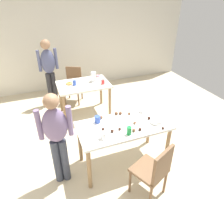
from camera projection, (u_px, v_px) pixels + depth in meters
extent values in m
plane|color=beige|center=(126.00, 154.00, 3.48)|extent=(6.40, 6.40, 0.00)
cube|color=beige|center=(79.00, 41.00, 5.48)|extent=(6.40, 0.10, 2.60)
cube|color=white|center=(124.00, 126.00, 2.98)|extent=(1.38, 0.68, 0.04)
cylinder|color=olive|center=(89.00, 169.00, 2.73)|extent=(0.06, 0.06, 0.71)
cylinder|color=olive|center=(167.00, 147.00, 3.13)|extent=(0.06, 0.06, 0.71)
cylinder|color=olive|center=(80.00, 144.00, 3.19)|extent=(0.06, 0.06, 0.71)
cylinder|color=olive|center=(149.00, 127.00, 3.59)|extent=(0.06, 0.06, 0.71)
cube|color=silver|center=(83.00, 85.00, 4.29)|extent=(1.10, 0.74, 0.04)
cylinder|color=olive|center=(65.00, 111.00, 4.06)|extent=(0.06, 0.06, 0.71)
cylinder|color=olive|center=(110.00, 102.00, 4.37)|extent=(0.06, 0.06, 0.71)
cylinder|color=olive|center=(60.00, 97.00, 4.57)|extent=(0.06, 0.06, 0.71)
cylinder|color=olive|center=(101.00, 91.00, 4.88)|extent=(0.06, 0.06, 0.71)
cube|color=brown|center=(149.00, 170.00, 2.63)|extent=(0.53, 0.53, 0.04)
cube|color=brown|center=(163.00, 165.00, 2.41)|extent=(0.36, 0.19, 0.42)
cylinder|color=brown|center=(130.00, 181.00, 2.74)|extent=(0.04, 0.04, 0.41)
cylinder|color=brown|center=(145.00, 168.00, 2.95)|extent=(0.04, 0.04, 0.41)
cylinder|color=brown|center=(150.00, 197.00, 2.52)|extent=(0.04, 0.04, 0.41)
cylinder|color=brown|center=(165.00, 182.00, 2.73)|extent=(0.04, 0.04, 0.41)
cube|color=brown|center=(73.00, 86.00, 4.93)|extent=(0.54, 0.54, 0.04)
cube|color=brown|center=(74.00, 75.00, 4.97)|extent=(0.36, 0.21, 0.42)
cylinder|color=brown|center=(78.00, 98.00, 4.87)|extent=(0.04, 0.04, 0.41)
cylinder|color=brown|center=(65.00, 97.00, 4.90)|extent=(0.04, 0.04, 0.41)
cylinder|color=brown|center=(82.00, 92.00, 5.17)|extent=(0.04, 0.04, 0.41)
cylinder|color=brown|center=(69.00, 91.00, 5.20)|extent=(0.04, 0.04, 0.41)
cylinder|color=#383D4C|center=(57.00, 161.00, 2.85)|extent=(0.11, 0.11, 0.73)
cylinder|color=#383D4C|center=(65.00, 160.00, 2.87)|extent=(0.11, 0.11, 0.73)
ellipsoid|color=slate|center=(55.00, 125.00, 2.56)|extent=(0.34, 0.24, 0.51)
sphere|color=#997051|center=(51.00, 101.00, 2.39)|extent=(0.20, 0.20, 0.20)
cylinder|color=slate|center=(39.00, 125.00, 2.50)|extent=(0.08, 0.08, 0.44)
cylinder|color=slate|center=(70.00, 121.00, 2.58)|extent=(0.08, 0.08, 0.44)
cylinder|color=#28282D|center=(54.00, 88.00, 4.90)|extent=(0.11, 0.11, 0.80)
cylinder|color=#28282D|center=(50.00, 89.00, 4.86)|extent=(0.11, 0.11, 0.80)
ellipsoid|color=#4C5175|center=(48.00, 62.00, 4.55)|extent=(0.34, 0.24, 0.57)
sphere|color=#997051|center=(45.00, 44.00, 4.37)|extent=(0.22, 0.22, 0.22)
cylinder|color=#4C5175|center=(56.00, 59.00, 4.61)|extent=(0.08, 0.08, 0.48)
cylinder|color=#4C5175|center=(39.00, 61.00, 4.45)|extent=(0.08, 0.08, 0.48)
cylinder|color=white|center=(157.00, 121.00, 3.00)|extent=(0.17, 0.17, 0.07)
cylinder|color=#198438|center=(129.00, 131.00, 2.75)|extent=(0.07, 0.07, 0.12)
cube|color=silver|center=(86.00, 126.00, 2.93)|extent=(0.17, 0.02, 0.01)
cylinder|color=#3351B2|center=(98.00, 119.00, 3.00)|extent=(0.09, 0.09, 0.11)
cylinder|color=white|center=(103.00, 135.00, 2.67)|extent=(0.08, 0.08, 0.10)
cylinder|color=white|center=(143.00, 109.00, 3.26)|extent=(0.09, 0.09, 0.10)
sphere|color=brown|center=(101.00, 117.00, 3.10)|extent=(0.05, 0.05, 0.05)
sphere|color=#3D2319|center=(149.00, 118.00, 3.09)|extent=(0.05, 0.05, 0.05)
sphere|color=brown|center=(116.00, 113.00, 3.20)|extent=(0.05, 0.05, 0.05)
sphere|color=#3D2319|center=(160.00, 118.00, 3.09)|extent=(0.04, 0.04, 0.04)
sphere|color=brown|center=(120.00, 113.00, 3.20)|extent=(0.05, 0.05, 0.05)
sphere|color=brown|center=(135.00, 123.00, 2.98)|extent=(0.04, 0.04, 0.04)
sphere|color=brown|center=(129.00, 113.00, 3.20)|extent=(0.05, 0.05, 0.05)
sphere|color=#3D2319|center=(112.00, 131.00, 2.80)|extent=(0.05, 0.05, 0.05)
sphere|color=#3D2319|center=(140.00, 129.00, 2.84)|extent=(0.05, 0.05, 0.05)
sphere|color=brown|center=(134.00, 130.00, 2.82)|extent=(0.05, 0.05, 0.05)
sphere|color=#3D2319|center=(120.00, 129.00, 2.85)|extent=(0.04, 0.04, 0.04)
sphere|color=#3D2319|center=(103.00, 129.00, 2.85)|extent=(0.04, 0.04, 0.04)
sphere|color=#3D2319|center=(163.00, 128.00, 2.87)|extent=(0.04, 0.04, 0.04)
cylinder|color=white|center=(94.00, 77.00, 4.36)|extent=(0.11, 0.11, 0.21)
cylinder|color=#3351B2|center=(74.00, 83.00, 4.18)|extent=(0.07, 0.07, 0.11)
cylinder|color=red|center=(103.00, 82.00, 4.25)|extent=(0.07, 0.07, 0.09)
torus|color=gold|center=(69.00, 83.00, 4.24)|extent=(0.14, 0.14, 0.04)
torus|color=pink|center=(98.00, 76.00, 4.64)|extent=(0.10, 0.10, 0.03)
torus|color=brown|center=(94.00, 77.00, 4.54)|extent=(0.12, 0.12, 0.04)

